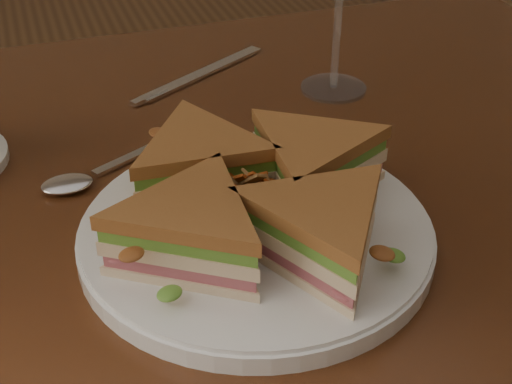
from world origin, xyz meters
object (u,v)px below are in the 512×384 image
plate (256,234)px  knife (195,77)px  sandwich_wedges (256,197)px  spoon (88,176)px  table (184,266)px

plate → knife: 0.33m
plate → sandwich_wedges: sandwich_wedges is taller
plate → knife: bearing=83.8°
sandwich_wedges → spoon: bearing=129.9°
table → sandwich_wedges: sandwich_wedges is taller
knife → spoon: bearing=-160.4°
sandwich_wedges → spoon: size_ratio=1.84×
plate → spoon: (-0.12, 0.14, -0.00)m
table → sandwich_wedges: 0.18m
table → plate: 0.16m
knife → table: bearing=-139.6°
spoon → table: bearing=-51.8°
table → sandwich_wedges: (0.04, -0.11, 0.14)m
table → knife: (0.08, 0.22, 0.10)m
spoon → knife: size_ratio=0.88×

